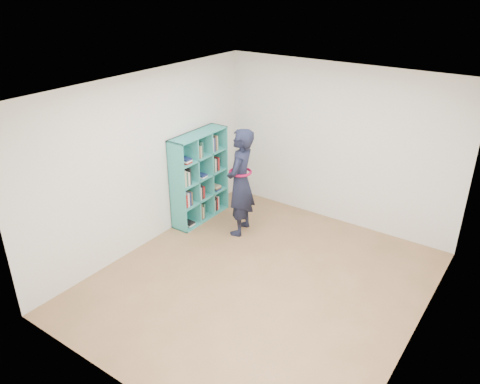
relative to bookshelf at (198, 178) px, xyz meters
The scene contains 9 objects.
floor 2.22m from the bookshelf, 27.84° to the right, with size 4.50×4.50×0.00m, color olive.
ceiling 2.80m from the bookshelf, 27.84° to the right, with size 4.50×4.50×0.00m, color white.
wall_left 1.14m from the bookshelf, 98.73° to the right, with size 0.02×4.50×2.60m, color white.
wall_right 4.01m from the bookshelf, 14.24° to the right, with size 0.02×4.50×2.60m, color white.
wall_back 2.32m from the bookshelf, 34.53° to the left, with size 4.00×0.02×2.60m, color white.
wall_front 3.76m from the bookshelf, 60.17° to the right, with size 4.00×0.02×2.60m, color white.
bookshelf is the anchor object (origin of this frame).
person 0.85m from the bookshelf, ahead, with size 0.56×0.71×1.73m.
smartphone 0.71m from the bookshelf, ahead, with size 0.04×0.09×0.13m.
Camera 1 is at (2.77, -4.41, 3.81)m, focal length 35.00 mm.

